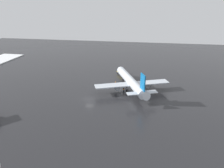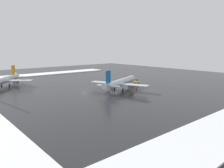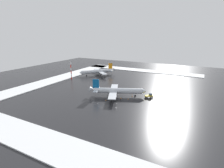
{
  "view_description": "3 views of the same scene",
  "coord_description": "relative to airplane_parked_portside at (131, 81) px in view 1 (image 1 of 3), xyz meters",
  "views": [
    {
      "loc": [
        20.42,
        -66.54,
        31.61
      ],
      "look_at": [
        6.39,
        9.41,
        2.69
      ],
      "focal_mm": 35.0,
      "sensor_mm": 36.0,
      "label": 1
    },
    {
      "loc": [
        87.8,
        -57.19,
        19.8
      ],
      "look_at": [
        12.02,
        7.6,
        2.92
      ],
      "focal_mm": 35.0,
      "sensor_mm": 36.0,
      "label": 2
    },
    {
      "loc": [
        102.21,
        54.77,
        35.69
      ],
      "look_at": [
        4.44,
        3.94,
        4.23
      ],
      "focal_mm": 28.0,
      "sensor_mm": 36.0,
      "label": 3
    }
  ],
  "objects": [
    {
      "name": "traffic_cone_wingtip_side",
      "position": [
        9.66,
        -2.11,
        -3.08
      ],
      "size": [
        0.36,
        0.36,
        0.55
      ],
      "primitive_type": "cone",
      "color": "orange",
      "rests_on": "ground_plane"
    },
    {
      "name": "traffic_cone_near_nose",
      "position": [
        2.03,
        8.08,
        -3.08
      ],
      "size": [
        0.36,
        0.36,
        0.55
      ],
      "primitive_type": "cone",
      "color": "orange",
      "rests_on": "ground_plane"
    },
    {
      "name": "traffic_cone_mid_line",
      "position": [
        -7.11,
        6.99,
        -3.08
      ],
      "size": [
        0.36,
        0.36,
        0.55
      ],
      "primitive_type": "cone",
      "color": "orange",
      "rests_on": "ground_plane"
    },
    {
      "name": "ground_plane",
      "position": [
        -13.25,
        -11.83,
        -3.35
      ],
      "size": [
        240.0,
        240.0,
        0.0
      ],
      "primitive_type": "plane",
      "color": "#232326"
    },
    {
      "name": "ground_crew_mid_apron",
      "position": [
        5.47,
        5.06,
        -2.38
      ],
      "size": [
        0.36,
        0.36,
        1.71
      ],
      "rotation": [
        0.0,
        0.0,
        2.67
      ],
      "color": "black",
      "rests_on": "ground_plane"
    },
    {
      "name": "airplane_parked_portside",
      "position": [
        0.0,
        0.0,
        0.0
      ],
      "size": [
        27.53,
        32.46,
        10.15
      ],
      "rotation": [
        0.0,
        0.0,
        1.98
      ],
      "color": "silver",
      "rests_on": "ground_plane"
    },
    {
      "name": "ground_crew_by_nose_gear",
      "position": [
        -0.75,
        9.4,
        -2.38
      ],
      "size": [
        0.36,
        0.36,
        1.71
      ],
      "rotation": [
        0.0,
        0.0,
        1.68
      ],
      "color": "black",
      "rests_on": "ground_plane"
    },
    {
      "name": "ground_crew_beside_wing",
      "position": [
        -2.32,
        -2.9,
        -2.38
      ],
      "size": [
        0.36,
        0.36,
        1.71
      ],
      "rotation": [
        0.0,
        0.0,
        2.37
      ],
      "color": "black",
      "rests_on": "ground_plane"
    },
    {
      "name": "pushback_tug",
      "position": [
        -6.31,
        17.99,
        -2.07
      ],
      "size": [
        4.68,
        4.91,
        2.5
      ],
      "rotation": [
        0.0,
        0.0,
        2.29
      ],
      "color": "gold",
      "rests_on": "ground_plane"
    }
  ]
}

